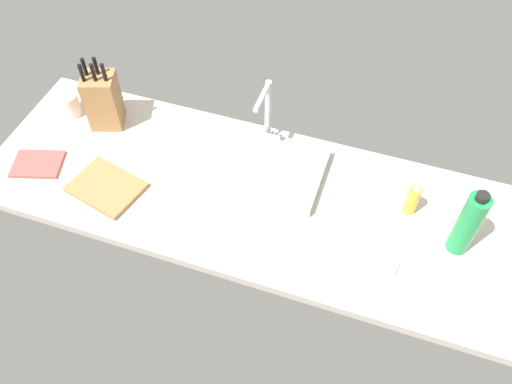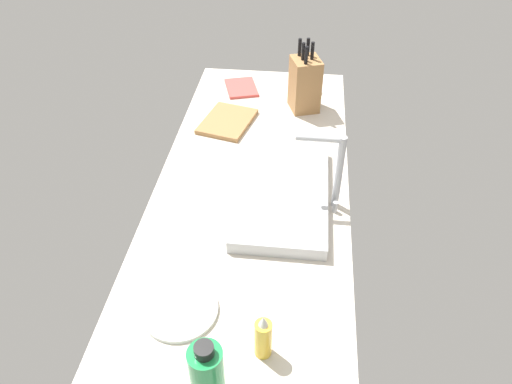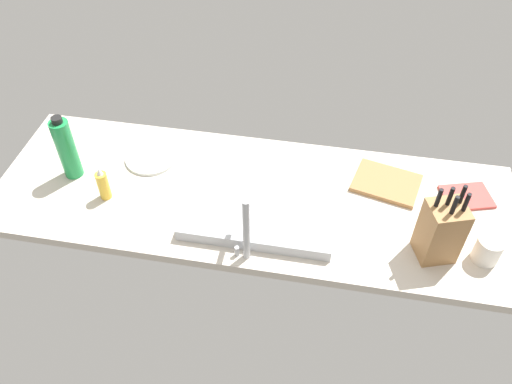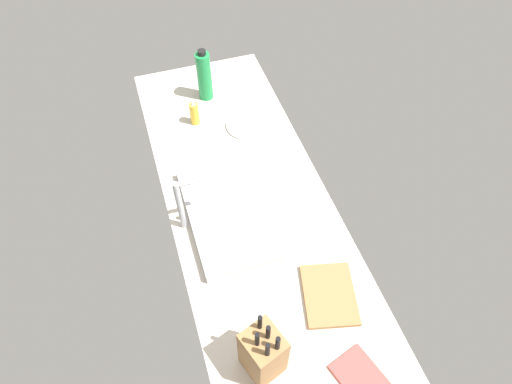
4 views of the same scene
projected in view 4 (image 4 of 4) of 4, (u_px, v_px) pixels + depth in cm
name	position (u px, v px, depth cm)	size (l,w,h in cm)	color
countertop_slab	(249.00, 204.00, 190.13)	(194.81, 66.54, 3.50)	beige
sink_basin	(226.00, 214.00, 182.27)	(53.27, 29.60, 4.47)	#B7BABF
faucet	(184.00, 200.00, 169.21)	(5.50, 15.38, 26.77)	#B7BABF
knife_block	(263.00, 353.00, 138.90)	(14.83, 14.25, 29.33)	#9E7042
cutting_board	(329.00, 295.00, 162.10)	(24.15, 18.27, 1.80)	#9E7042
soap_bottle	(194.00, 113.00, 213.17)	(4.27, 4.27, 14.23)	gold
water_bottle	(204.00, 76.00, 219.62)	(7.06, 7.06, 27.17)	#1E8E47
dinner_plate	(247.00, 125.00, 216.25)	(20.38, 20.38, 1.20)	silver
dish_towel	(361.00, 378.00, 144.79)	(17.57, 13.11, 1.20)	#CC4C47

